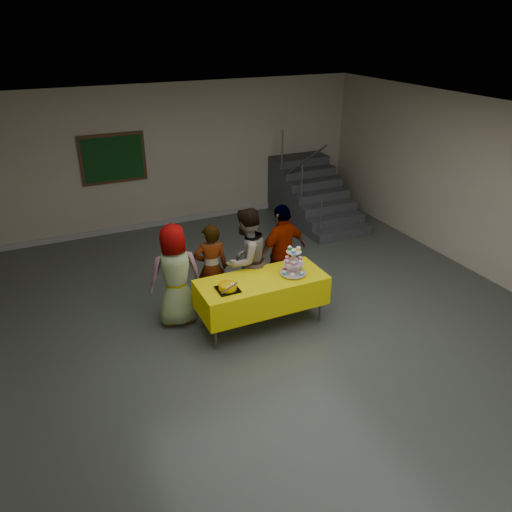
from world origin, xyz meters
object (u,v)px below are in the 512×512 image
(bake_table, at_px, (262,292))
(schoolchild_c, at_px, (246,260))
(schoolchild_b, at_px, (211,268))
(schoolchild_a, at_px, (176,275))
(bear_cake, at_px, (228,286))
(noticeboard, at_px, (113,159))
(staircase, at_px, (310,195))
(schoolchild_d, at_px, (283,253))
(cupcake_stand, at_px, (293,264))

(bake_table, height_order, schoolchild_c, schoolchild_c)
(schoolchild_b, bearing_deg, schoolchild_a, 22.01)
(bear_cake, distance_m, noticeboard, 4.65)
(bear_cake, relative_size, staircase, 0.15)
(schoolchild_b, bearing_deg, staircase, -128.83)
(schoolchild_a, height_order, schoolchild_d, schoolchild_d)
(staircase, bearing_deg, cupcake_stand, -123.75)
(cupcake_stand, xyz_separation_m, staircase, (2.46, 3.68, -0.45))
(staircase, relative_size, noticeboard, 1.85)
(bake_table, relative_size, schoolchild_b, 1.31)
(schoolchild_d, distance_m, noticeboard, 4.34)
(bear_cake, relative_size, schoolchild_a, 0.23)
(bear_cake, height_order, schoolchild_c, schoolchild_c)
(cupcake_stand, height_order, schoolchild_c, schoolchild_c)
(cupcake_stand, xyz_separation_m, schoolchild_a, (-1.58, 0.67, -0.16))
(cupcake_stand, xyz_separation_m, noticeboard, (-1.67, 4.52, 0.66))
(bake_table, distance_m, schoolchild_a, 1.28)
(schoolchild_c, xyz_separation_m, staircase, (2.93, 3.04, -0.34))
(schoolchild_d, bearing_deg, schoolchild_b, -18.93)
(schoolchild_b, bearing_deg, cupcake_stand, 152.65)
(cupcake_stand, distance_m, bear_cake, 1.05)
(staircase, xyz_separation_m, noticeboard, (-4.13, 0.84, 1.11))
(bake_table, bearing_deg, cupcake_stand, -8.11)
(cupcake_stand, height_order, staircase, staircase)
(bear_cake, height_order, schoolchild_a, schoolchild_a)
(bake_table, height_order, noticeboard, noticeboard)
(schoolchild_b, bearing_deg, noticeboard, -68.44)
(schoolchild_c, bearing_deg, bear_cake, 24.40)
(bear_cake, distance_m, schoolchild_d, 1.40)
(bake_table, relative_size, staircase, 0.78)
(schoolchild_c, bearing_deg, bake_table, 64.57)
(schoolchild_c, bearing_deg, noticeboard, -97.50)
(schoolchild_c, height_order, schoolchild_d, schoolchild_c)
(schoolchild_c, bearing_deg, staircase, -158.68)
(bake_table, distance_m, noticeboard, 4.72)
(schoolchild_b, distance_m, schoolchild_d, 1.17)
(bake_table, xyz_separation_m, staircase, (2.93, 3.61, -0.07))
(schoolchild_a, height_order, staircase, staircase)
(schoolchild_a, distance_m, schoolchild_b, 0.61)
(staircase, bearing_deg, schoolchild_b, -139.96)
(bake_table, bearing_deg, schoolchild_a, 151.42)
(schoolchild_b, bearing_deg, schoolchild_c, 175.41)
(bake_table, distance_m, schoolchild_b, 0.90)
(bear_cake, bearing_deg, schoolchild_b, 86.11)
(cupcake_stand, distance_m, schoolchild_c, 0.80)
(schoolchild_a, xyz_separation_m, schoolchild_b, (0.59, 0.11, -0.07))
(schoolchild_d, bearing_deg, cupcake_stand, 62.00)
(bear_cake, bearing_deg, bake_table, 9.24)
(cupcake_stand, height_order, schoolchild_b, schoolchild_b)
(bear_cake, bearing_deg, cupcake_stand, 1.34)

